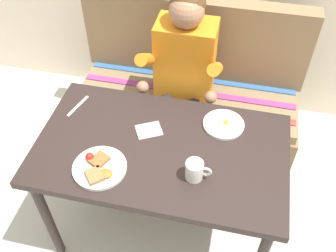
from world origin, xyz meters
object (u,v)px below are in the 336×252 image
couch (188,102)px  person (183,69)px  fork (78,106)px  plate_eggs (224,124)px  napkin (149,130)px  coffee_mug (195,170)px  plate_breakfast (99,167)px  table (161,158)px

couch → person: person is taller
person → fork: bearing=-139.3°
person → fork: 0.63m
plate_eggs → napkin: plate_eggs is taller
couch → plate_eggs: size_ratio=7.00×
couch → fork: (-0.49, -0.59, 0.40)m
couch → coffee_mug: bearing=-78.4°
plate_breakfast → coffee_mug: size_ratio=2.08×
plate_breakfast → fork: (-0.25, 0.37, -0.01)m
plate_breakfast → coffee_mug: bearing=7.2°
table → fork: bearing=160.3°
plate_eggs → coffee_mug: 0.36m
table → plate_eggs: (0.27, 0.21, 0.09)m
table → fork: fork is taller
couch → plate_breakfast: 1.07m
coffee_mug → fork: size_ratio=0.69×
plate_breakfast → plate_eggs: 0.65m
plate_eggs → fork: size_ratio=1.21×
person → napkin: size_ratio=9.98×
coffee_mug → plate_breakfast: bearing=-172.8°
plate_breakfast → couch: bearing=75.8°
plate_eggs → coffee_mug: (-0.09, -0.34, 0.04)m
person → plate_breakfast: (-0.23, -0.78, 0.00)m
couch → plate_breakfast: bearing=-104.2°
table → person: bearing=91.0°
plate_eggs → fork: (-0.76, -0.03, -0.01)m
table → couch: couch is taller
couch → person: bearing=-93.5°
couch → napkin: 0.79m
person → plate_eggs: bearing=-53.6°
person → coffee_mug: 0.75m
couch → person: (-0.01, -0.17, 0.41)m
plate_breakfast → fork: 0.44m
plate_breakfast → plate_eggs: size_ratio=1.19×
couch → fork: bearing=-129.9°
plate_eggs → fork: 0.76m
couch → plate_breakfast: size_ratio=5.87×
table → person: 0.60m
plate_breakfast → napkin: bearing=60.5°
plate_eggs → fork: plate_eggs is taller
plate_eggs → coffee_mug: coffee_mug is taller
table → napkin: 0.15m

